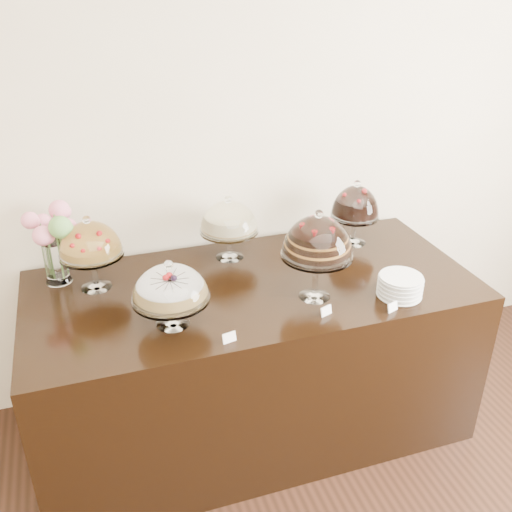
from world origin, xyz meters
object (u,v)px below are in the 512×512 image
object	(u,v)px
display_counter	(253,357)
cake_stand_cheesecake	(229,219)
cake_stand_sugar_sponge	(170,286)
flower_vase	(54,237)
cake_stand_fruit_tart	(90,242)
plate_stack	(400,286)
cake_stand_dark_choco	(356,205)
cake_stand_choco_layer	(317,240)

from	to	relation	value
display_counter	cake_stand_cheesecake	bearing A→B (deg)	95.31
cake_stand_sugar_sponge	flower_vase	size ratio (longest dim) A/B	0.87
cake_stand_fruit_tart	plate_stack	xyz separation A→B (m)	(1.36, -0.54, -0.19)
cake_stand_dark_choco	flower_vase	distance (m)	1.58
display_counter	cake_stand_choco_layer	world-z (taller)	cake_stand_choco_layer
display_counter	flower_vase	xyz separation A→B (m)	(-0.90, 0.32, 0.70)
cake_stand_fruit_tart	cake_stand_dark_choco	bearing A→B (deg)	2.30
cake_stand_choco_layer	cake_stand_fruit_tart	size ratio (longest dim) A/B	1.18
display_counter	cake_stand_fruit_tart	size ratio (longest dim) A/B	5.81
cake_stand_cheesecake	cake_stand_fruit_tart	xyz separation A→B (m)	(-0.71, -0.10, 0.02)
cake_stand_choco_layer	cake_stand_fruit_tart	bearing A→B (deg)	157.04
cake_stand_dark_choco	flower_vase	xyz separation A→B (m)	(-1.58, 0.05, 0.02)
display_counter	cake_stand_dark_choco	distance (m)	1.00
cake_stand_sugar_sponge	cake_stand_choco_layer	distance (m)	0.69
cake_stand_fruit_tart	plate_stack	world-z (taller)	cake_stand_fruit_tart
display_counter	cake_stand_sugar_sponge	size ratio (longest dim) A/B	6.51
cake_stand_dark_choco	cake_stand_sugar_sponge	bearing A→B (deg)	-156.50
cake_stand_choco_layer	cake_stand_cheesecake	bearing A→B (deg)	117.69
display_counter	cake_stand_fruit_tart	world-z (taller)	cake_stand_fruit_tart
cake_stand_sugar_sponge	plate_stack	bearing A→B (deg)	-5.65
cake_stand_cheesecake	flower_vase	bearing A→B (deg)	179.67
cake_stand_choco_layer	plate_stack	world-z (taller)	cake_stand_choco_layer
cake_stand_choco_layer	cake_stand_fruit_tart	world-z (taller)	cake_stand_choco_layer
cake_stand_sugar_sponge	cake_stand_cheesecake	world-z (taller)	cake_stand_cheesecake
plate_stack	cake_stand_dark_choco	bearing A→B (deg)	84.86
cake_stand_cheesecake	cake_stand_sugar_sponge	bearing A→B (deg)	-127.60
cake_stand_fruit_tart	flower_vase	bearing A→B (deg)	145.74
cake_stand_choco_layer	cake_stand_dark_choco	distance (m)	0.65
cake_stand_cheesecake	plate_stack	distance (m)	0.93
flower_vase	plate_stack	distance (m)	1.67
cake_stand_choco_layer	display_counter	bearing A→B (deg)	140.06
cake_stand_sugar_sponge	cake_stand_dark_choco	world-z (taller)	cake_stand_dark_choco
flower_vase	cake_stand_sugar_sponge	bearing A→B (deg)	-49.82
cake_stand_fruit_tart	flower_vase	size ratio (longest dim) A/B	0.98
cake_stand_fruit_tart	plate_stack	bearing A→B (deg)	-21.47
display_counter	cake_stand_dark_choco	size ratio (longest dim) A/B	5.93
display_counter	cake_stand_choco_layer	xyz separation A→B (m)	(0.24, -0.20, 0.75)
cake_stand_sugar_sponge	cake_stand_fruit_tart	bearing A→B (deg)	124.52
cake_stand_cheesecake	cake_stand_dark_choco	bearing A→B (deg)	-3.73
cake_stand_fruit_tart	plate_stack	distance (m)	1.48
cake_stand_dark_choco	cake_stand_fruit_tart	bearing A→B (deg)	-177.70
cake_stand_sugar_sponge	cake_stand_cheesecake	size ratio (longest dim) A/B	0.96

